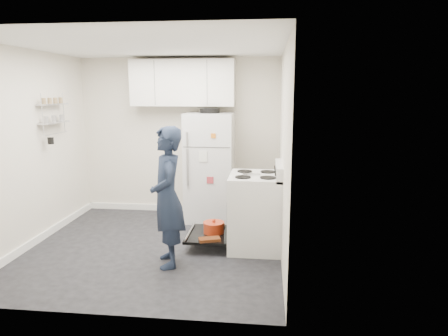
# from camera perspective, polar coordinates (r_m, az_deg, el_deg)

# --- Properties ---
(room) EXTENTS (3.21, 3.21, 2.51)m
(room) POSITION_cam_1_polar(r_m,az_deg,el_deg) (5.03, -10.45, 1.96)
(room) COLOR black
(room) RESTS_ON ground
(electric_range) EXTENTS (0.66, 0.76, 1.10)m
(electric_range) POSITION_cam_1_polar(r_m,az_deg,el_deg) (5.11, 4.36, -6.27)
(electric_range) COLOR silver
(electric_range) RESTS_ON ground
(open_oven_door) EXTENTS (0.55, 0.72, 0.22)m
(open_oven_door) POSITION_cam_1_polar(r_m,az_deg,el_deg) (5.25, -1.91, -9.03)
(open_oven_door) COLOR black
(open_oven_door) RESTS_ON ground
(refrigerator) EXTENTS (0.72, 0.74, 1.72)m
(refrigerator) POSITION_cam_1_polar(r_m,az_deg,el_deg) (6.15, -2.00, 0.21)
(refrigerator) COLOR silver
(refrigerator) RESTS_ON ground
(upper_cabinets) EXTENTS (1.60, 0.33, 0.70)m
(upper_cabinets) POSITION_cam_1_polar(r_m,az_deg,el_deg) (6.30, -5.89, 11.99)
(upper_cabinets) COLOR silver
(upper_cabinets) RESTS_ON room
(wall_shelf_rack) EXTENTS (0.14, 0.60, 0.61)m
(wall_shelf_rack) POSITION_cam_1_polar(r_m,az_deg,el_deg) (5.99, -23.22, 7.17)
(wall_shelf_rack) COLOR #B2B2B7
(wall_shelf_rack) RESTS_ON room
(person) EXTENTS (0.55, 0.68, 1.60)m
(person) POSITION_cam_1_polar(r_m,az_deg,el_deg) (4.55, -8.10, -4.15)
(person) COLOR #182135
(person) RESTS_ON ground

